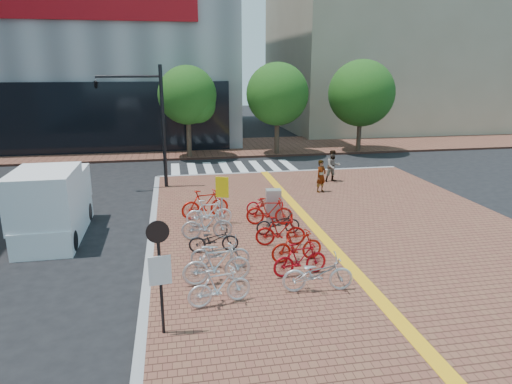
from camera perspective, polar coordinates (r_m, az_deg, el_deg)
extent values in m
plane|color=black|center=(14.63, 2.72, -8.73)|extent=(120.00, 120.00, 0.00)
cube|color=brown|center=(11.66, 23.99, -16.49)|extent=(14.00, 34.00, 0.15)
cube|color=#F4A915|center=(11.12, 19.58, -17.15)|extent=(0.40, 34.00, 0.01)
cube|color=gray|center=(9.97, -14.59, -21.45)|extent=(0.25, 34.00, 0.15)
cube|color=gray|center=(26.39, 3.16, 2.45)|extent=(14.00, 0.25, 0.15)
cube|color=brown|center=(34.64, -5.22, 5.52)|extent=(70.00, 8.00, 0.15)
cube|color=gray|center=(49.78, 15.42, 18.35)|extent=(20.00, 18.00, 18.00)
cube|color=silver|center=(27.64, -10.04, 2.68)|extent=(0.50, 4.00, 0.01)
cube|color=silver|center=(27.66, -7.96, 2.78)|extent=(0.50, 4.00, 0.01)
cube|color=silver|center=(27.72, -5.90, 2.87)|extent=(0.50, 4.00, 0.01)
cube|color=silver|center=(27.82, -3.84, 2.96)|extent=(0.50, 4.00, 0.01)
cube|color=silver|center=(27.94, -1.80, 3.05)|extent=(0.50, 4.00, 0.01)
cube|color=silver|center=(28.11, 0.21, 3.13)|extent=(0.50, 4.00, 0.01)
cube|color=silver|center=(28.31, 2.21, 3.20)|extent=(0.50, 4.00, 0.01)
cube|color=silver|center=(28.54, 4.17, 3.28)|extent=(0.50, 4.00, 0.01)
cylinder|color=#38281E|center=(30.84, -8.38, 6.79)|extent=(0.32, 0.32, 2.60)
sphere|color=#194714|center=(30.56, -8.59, 11.89)|extent=(3.80, 3.80, 3.80)
sphere|color=#194714|center=(30.33, -7.37, 10.77)|extent=(2.40, 2.40, 2.40)
cylinder|color=#38281E|center=(31.63, 2.62, 7.15)|extent=(0.32, 0.32, 2.60)
sphere|color=#194714|center=(31.36, 2.68, 12.13)|extent=(4.20, 4.20, 4.20)
sphere|color=#194714|center=(31.25, 3.89, 11.00)|extent=(2.40, 2.40, 2.40)
cylinder|color=#38281E|center=(33.49, 12.75, 7.25)|extent=(0.32, 0.32, 2.60)
sphere|color=#194714|center=(33.23, 13.04, 11.94)|extent=(4.60, 4.60, 4.60)
sphere|color=#194714|center=(33.24, 14.15, 10.84)|extent=(2.40, 2.40, 2.40)
imported|color=silver|center=(11.72, -4.58, -11.70)|extent=(1.72, 0.79, 1.00)
imported|color=silver|center=(12.75, -4.94, -9.00)|extent=(1.94, 0.67, 1.14)
imported|color=#A3A3A7|center=(13.78, -4.52, -7.56)|extent=(1.83, 0.84, 0.93)
imported|color=black|center=(14.90, -5.32, -5.93)|extent=(1.63, 0.62, 0.85)
imported|color=#B0B0B4|center=(15.93, -6.15, -4.10)|extent=(1.80, 0.60, 1.07)
imported|color=white|center=(17.25, -5.89, -2.61)|extent=(1.75, 0.54, 1.04)
imported|color=red|center=(18.18, -6.39, -1.49)|extent=(1.99, 0.90, 1.15)
imported|color=silver|center=(12.45, 7.72, -10.06)|extent=(1.97, 0.84, 1.01)
imported|color=#A50B15|center=(13.29, 5.54, -8.33)|extent=(1.70, 0.70, 0.99)
imported|color=#A6160B|center=(14.19, 5.13, -6.70)|extent=(1.72, 0.70, 1.01)
imported|color=#A00D0B|center=(15.35, 3.08, -4.90)|extent=(1.74, 0.68, 1.02)
imported|color=black|center=(16.40, 2.78, -3.88)|extent=(1.60, 0.57, 0.84)
imported|color=#AB110C|center=(17.30, 1.71, -2.43)|extent=(1.84, 0.84, 1.07)
imported|color=#A80C13|center=(18.69, 1.13, -1.40)|extent=(1.70, 0.85, 0.85)
imported|color=gray|center=(22.02, 8.14, 1.98)|extent=(0.67, 0.59, 1.55)
imported|color=#454D57|center=(24.13, 9.60, 3.22)|extent=(0.87, 0.72, 1.65)
cube|color=#BABABF|center=(17.76, 2.18, -1.64)|extent=(0.62, 0.48, 1.26)
cylinder|color=#B7B7BC|center=(17.42, -4.30, -1.10)|extent=(0.09, 0.09, 1.79)
cube|color=yellow|center=(17.23, -4.32, 0.60)|extent=(0.48, 0.21, 0.79)
cylinder|color=black|center=(10.38, -11.85, -10.58)|extent=(0.08, 0.08, 2.67)
cylinder|color=black|center=(9.90, -12.20, -4.90)|extent=(0.50, 0.10, 0.50)
cube|color=silver|center=(10.24, -11.92, -9.58)|extent=(0.49, 0.10, 0.67)
cylinder|color=black|center=(22.89, -11.51, 7.91)|extent=(0.18, 0.18, 5.93)
cylinder|color=black|center=(22.79, -15.68, 13.75)|extent=(2.97, 0.12, 0.12)
imported|color=black|center=(22.97, -19.40, 12.72)|extent=(0.26, 1.23, 0.49)
cube|color=white|center=(18.14, -23.74, -3.68)|extent=(1.96, 4.55, 0.91)
cube|color=white|center=(19.07, -23.28, 0.73)|extent=(1.93, 1.93, 1.31)
cube|color=white|center=(17.04, -24.74, -0.55)|extent=(2.04, 2.84, 1.81)
cylinder|color=black|center=(19.87, -25.15, -2.56)|extent=(0.23, 0.71, 0.70)
cylinder|color=black|center=(16.93, -27.66, -5.85)|extent=(0.23, 0.71, 0.70)
cylinder|color=black|center=(19.51, -20.28, -2.35)|extent=(0.23, 0.71, 0.70)
cylinder|color=black|center=(16.51, -21.95, -5.70)|extent=(0.23, 0.71, 0.70)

